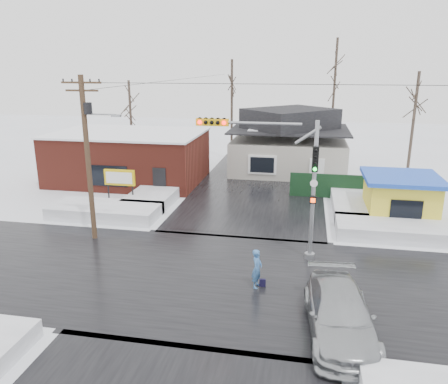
% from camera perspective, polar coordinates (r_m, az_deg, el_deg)
% --- Properties ---
extents(ground, '(120.00, 120.00, 0.00)m').
position_cam_1_polar(ground, '(20.48, -0.41, -11.29)').
color(ground, white).
rests_on(ground, ground).
extents(road_ns, '(10.00, 120.00, 0.02)m').
position_cam_1_polar(road_ns, '(20.47, -0.41, -11.27)').
color(road_ns, black).
rests_on(road_ns, ground).
extents(road_ew, '(120.00, 10.00, 0.02)m').
position_cam_1_polar(road_ew, '(20.47, -0.41, -11.27)').
color(road_ew, black).
rests_on(road_ew, ground).
extents(snowbank_nw, '(7.00, 3.00, 0.80)m').
position_cam_1_polar(snowbank_nw, '(29.23, -15.24, -2.40)').
color(snowbank_nw, white).
rests_on(snowbank_nw, ground).
extents(snowbank_ne, '(7.00, 3.00, 0.80)m').
position_cam_1_polar(snowbank_ne, '(26.98, 21.85, -4.61)').
color(snowbank_ne, white).
rests_on(snowbank_ne, ground).
extents(snowbank_nside_w, '(3.00, 8.00, 0.80)m').
position_cam_1_polar(snowbank_nside_w, '(32.89, -8.36, 0.09)').
color(snowbank_nside_w, white).
rests_on(snowbank_nside_w, ground).
extents(snowbank_nside_e, '(3.00, 8.00, 0.80)m').
position_cam_1_polar(snowbank_nside_e, '(31.35, 16.64, -1.24)').
color(snowbank_nside_e, white).
rests_on(snowbank_nside_e, ground).
extents(traffic_signal, '(6.05, 0.68, 7.00)m').
position_cam_1_polar(traffic_signal, '(21.38, 7.54, 2.78)').
color(traffic_signal, gray).
rests_on(traffic_signal, ground).
extents(utility_pole, '(3.15, 0.44, 9.00)m').
position_cam_1_polar(utility_pole, '(24.58, -17.30, 5.32)').
color(utility_pole, '#382619').
rests_on(utility_pole, ground).
extents(brick_building, '(12.20, 8.20, 4.12)m').
position_cam_1_polar(brick_building, '(37.52, -12.29, 4.55)').
color(brick_building, maroon).
rests_on(brick_building, ground).
extents(marquee_sign, '(2.20, 0.21, 2.55)m').
position_cam_1_polar(marquee_sign, '(30.97, -13.47, 1.71)').
color(marquee_sign, black).
rests_on(marquee_sign, ground).
extents(house, '(10.40, 8.40, 5.76)m').
position_cam_1_polar(house, '(40.41, 8.49, 6.35)').
color(house, '#AEA89D').
rests_on(house, ground).
extents(kiosk, '(4.60, 4.60, 2.88)m').
position_cam_1_polar(kiosk, '(29.54, 21.98, -0.67)').
color(kiosk, yellow).
rests_on(kiosk, ground).
extents(fence, '(8.00, 0.12, 1.80)m').
position_cam_1_polar(fence, '(33.07, 15.53, 0.65)').
color(fence, black).
rests_on(fence, ground).
extents(tree_far_left, '(3.00, 3.00, 10.00)m').
position_cam_1_polar(tree_far_left, '(44.47, 1.04, 14.34)').
color(tree_far_left, '#332821').
rests_on(tree_far_left, ground).
extents(tree_far_mid, '(3.00, 3.00, 12.00)m').
position_cam_1_polar(tree_far_mid, '(45.87, 14.41, 15.90)').
color(tree_far_mid, '#332821').
rests_on(tree_far_mid, ground).
extents(tree_far_right, '(3.00, 3.00, 9.00)m').
position_cam_1_polar(tree_far_right, '(38.81, 23.86, 11.52)').
color(tree_far_right, '#332821').
rests_on(tree_far_right, ground).
extents(tree_far_west, '(3.00, 3.00, 8.00)m').
position_cam_1_polar(tree_far_west, '(45.43, -12.24, 12.01)').
color(tree_far_west, '#332821').
rests_on(tree_far_west, ground).
extents(pedestrian, '(0.55, 0.72, 1.77)m').
position_cam_1_polar(pedestrian, '(19.45, 4.33, -9.98)').
color(pedestrian, '#3B6AA5').
rests_on(pedestrian, ground).
extents(car, '(2.74, 5.78, 1.63)m').
position_cam_1_polar(car, '(16.89, 14.87, -15.20)').
color(car, '#A4A8AB').
rests_on(car, ground).
extents(shopping_bag, '(0.29, 0.15, 0.35)m').
position_cam_1_polar(shopping_bag, '(19.83, 5.05, -11.78)').
color(shopping_bag, black).
rests_on(shopping_bag, ground).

